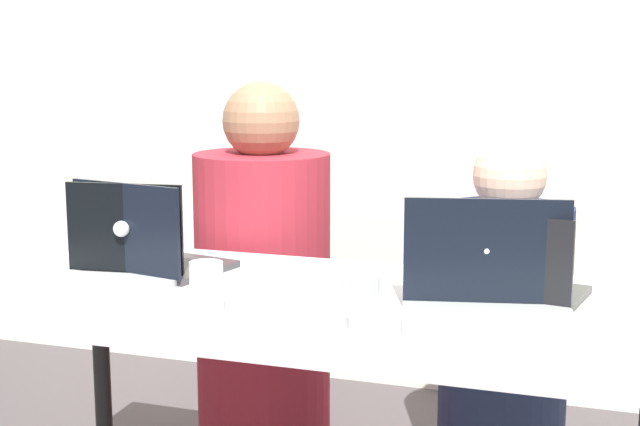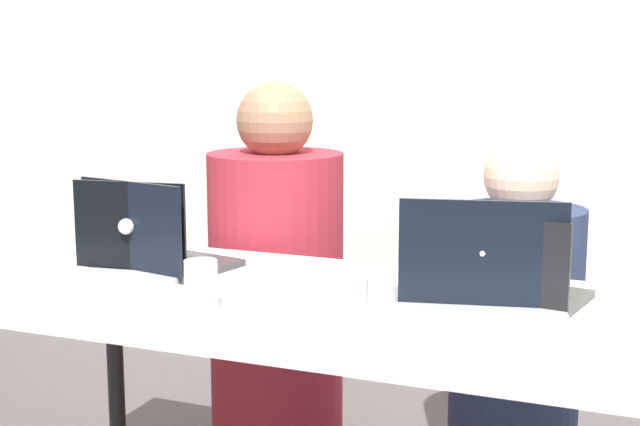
{
  "view_description": "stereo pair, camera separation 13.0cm",
  "coord_description": "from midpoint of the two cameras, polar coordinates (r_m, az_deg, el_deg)",
  "views": [
    {
      "loc": [
        0.65,
        -1.89,
        1.29
      ],
      "look_at": [
        0.0,
        0.07,
        0.93
      ],
      "focal_mm": 50.0,
      "sensor_mm": 36.0,
      "label": 1
    },
    {
      "loc": [
        0.77,
        -1.84,
        1.29
      ],
      "look_at": [
        0.0,
        0.07,
        0.93
      ],
      "focal_mm": 50.0,
      "sensor_mm": 36.0,
      "label": 2
    }
  ],
  "objects": [
    {
      "name": "water_glass_right",
      "position": [
        1.77,
        0.73,
        -6.17
      ],
      "size": [
        0.06,
        0.06,
        0.11
      ],
      "color": "silver",
      "rests_on": "desk"
    },
    {
      "name": "person_on_left",
      "position": [
        2.83,
        -4.99,
        -5.43
      ],
      "size": [
        0.52,
        0.52,
        1.22
      ],
      "rotation": [
        0.0,
        0.0,
        3.41
      ],
      "color": "#A32634",
      "rests_on": "ground"
    },
    {
      "name": "laptop_front_right",
      "position": [
        1.87,
        8.8,
        -5.33
      ],
      "size": [
        0.4,
        0.33,
        0.25
      ],
      "rotation": [
        0.0,
        0.0,
        0.22
      ],
      "color": "#B3B8B3",
      "rests_on": "desk"
    },
    {
      "name": "laptop_back_right",
      "position": [
        2.06,
        9.87,
        -4.16
      ],
      "size": [
        0.38,
        0.27,
        0.21
      ],
      "rotation": [
        0.0,
        0.0,
        2.96
      ],
      "color": "#3A3C37",
      "rests_on": "desk"
    },
    {
      "name": "back_wall",
      "position": [
        3.4,
        6.32,
        9.96
      ],
      "size": [
        4.5,
        0.1,
        2.58
      ],
      "primitive_type": "cube",
      "color": "silver",
      "rests_on": "ground"
    },
    {
      "name": "laptop_front_left",
      "position": [
        2.19,
        -14.9,
        -3.32
      ],
      "size": [
        0.33,
        0.3,
        0.24
      ],
      "rotation": [
        0.0,
        0.0,
        0.12
      ],
      "color": "silver",
      "rests_on": "desk"
    },
    {
      "name": "desk",
      "position": [
        2.09,
        -2.45,
        -7.05
      ],
      "size": [
        1.64,
        0.74,
        0.75
      ],
      "color": "silver",
      "rests_on": "ground"
    },
    {
      "name": "laptop_back_left",
      "position": [
        2.32,
        -12.51,
        -2.49
      ],
      "size": [
        0.38,
        0.32,
        0.24
      ],
      "rotation": [
        0.0,
        0.0,
        2.93
      ],
      "color": "#383537",
      "rests_on": "desk"
    },
    {
      "name": "person_on_right",
      "position": [
        2.65,
        10.28,
        -8.1
      ],
      "size": [
        0.45,
        0.45,
        1.06
      ],
      "rotation": [
        0.0,
        0.0,
        2.91
      ],
      "color": "navy",
      "rests_on": "ground"
    },
    {
      "name": "water_glass_left",
      "position": [
        1.93,
        -9.21,
        -4.99
      ],
      "size": [
        0.07,
        0.07,
        0.11
      ],
      "color": "silver",
      "rests_on": "desk"
    },
    {
      "name": "water_glass_center",
      "position": [
        1.87,
        -4.35,
        -5.57
      ],
      "size": [
        0.07,
        0.07,
        0.1
      ],
      "color": "silver",
      "rests_on": "desk"
    }
  ]
}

